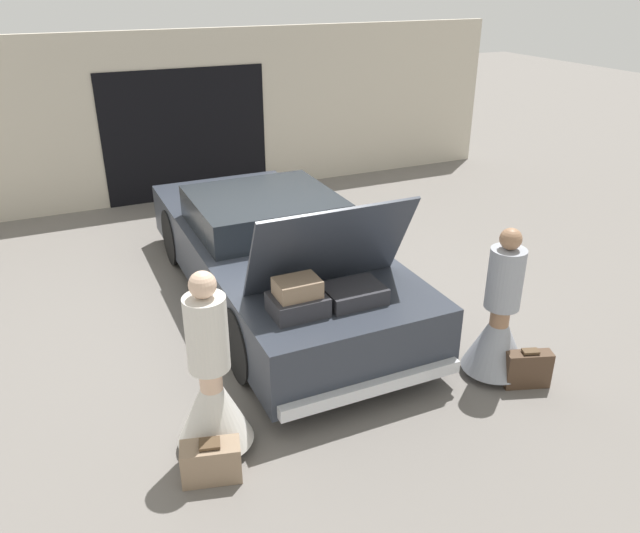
{
  "coord_description": "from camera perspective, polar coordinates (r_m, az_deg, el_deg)",
  "views": [
    {
      "loc": [
        -2.3,
        -6.4,
        3.6
      ],
      "look_at": [
        0.0,
        -1.34,
        0.98
      ],
      "focal_mm": 35.0,
      "sensor_mm": 36.0,
      "label": 1
    }
  ],
  "objects": [
    {
      "name": "ground_plane",
      "position": [
        7.7,
        -4.14,
        -2.75
      ],
      "size": [
        40.0,
        40.0,
        0.0
      ],
      "primitive_type": "plane",
      "color": "slate"
    },
    {
      "name": "garage_wall_back",
      "position": [
        11.1,
        -12.33,
        13.18
      ],
      "size": [
        12.0,
        0.14,
        2.8
      ],
      "color": "beige",
      "rests_on": "ground_plane"
    },
    {
      "name": "car",
      "position": [
        7.44,
        -4.3,
        1.18
      ],
      "size": [
        1.92,
        4.95,
        1.74
      ],
      "color": "#2D333D",
      "rests_on": "ground_plane"
    },
    {
      "name": "person_left",
      "position": [
        5.17,
        -9.86,
        -11.0
      ],
      "size": [
        0.63,
        0.63,
        1.62
      ],
      "rotation": [
        0.0,
        0.0,
        -1.63
      ],
      "color": "beige",
      "rests_on": "ground_plane"
    },
    {
      "name": "person_right",
      "position": [
        6.24,
        16.02,
        -5.19
      ],
      "size": [
        0.63,
        0.63,
        1.54
      ],
      "rotation": [
        0.0,
        0.0,
        1.52
      ],
      "color": "#997051",
      "rests_on": "ground_plane"
    },
    {
      "name": "suitcase_beside_left_person",
      "position": [
        5.15,
        -9.92,
        -17.16
      ],
      "size": [
        0.5,
        0.33,
        0.35
      ],
      "color": "#8C7259",
      "rests_on": "ground_plane"
    },
    {
      "name": "suitcase_beside_right_person",
      "position": [
        6.34,
        18.45,
        -8.88
      ],
      "size": [
        0.46,
        0.28,
        0.4
      ],
      "color": "#473323",
      "rests_on": "ground_plane"
    }
  ]
}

